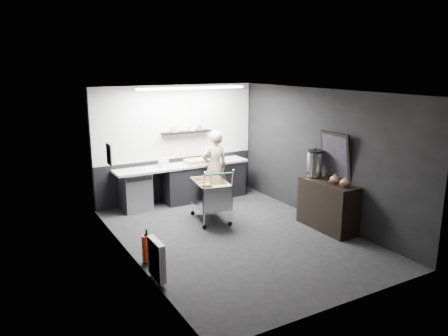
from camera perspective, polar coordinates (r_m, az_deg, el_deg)
floor at (r=8.35m, az=1.68°, el=-8.89°), size 5.50×5.50×0.00m
ceiling at (r=7.73m, az=1.82°, el=9.95°), size 5.50×5.50×0.00m
wall_back at (r=10.33m, az=-6.21°, el=3.24°), size 5.50×0.00×5.50m
wall_front at (r=5.85m, az=15.94°, el=-5.28°), size 5.50×0.00×5.50m
wall_left at (r=7.13m, az=-12.14°, el=-1.68°), size 0.00×5.50×5.50m
wall_right at (r=9.11m, az=12.57°, el=1.60°), size 0.00×5.50×5.50m
kitchen_wall_panel at (r=10.23m, az=-6.24°, el=5.98°), size 3.95×0.02×1.70m
dado_panel at (r=10.49m, az=-6.05°, el=-1.34°), size 3.95×0.02×1.00m
floating_shelf at (r=10.25m, az=-4.93°, el=4.72°), size 1.20×0.22×0.04m
wall_clock at (r=10.82m, az=0.62°, el=8.07°), size 0.20×0.03×0.20m
poster at (r=8.31m, az=-14.81°, el=1.75°), size 0.02×0.30×0.40m
poster_red_band at (r=8.29m, az=-14.80°, el=2.22°), size 0.02×0.22×0.10m
radiator at (r=6.68m, az=-8.80°, el=-11.72°), size 0.10×0.50×0.60m
ceiling_strip at (r=9.36m, az=-4.19°, el=10.37°), size 2.40×0.20×0.04m
prep_counter at (r=10.28m, az=-4.66°, el=-1.87°), size 3.20×0.61×0.90m
person at (r=9.99m, az=-1.22°, el=0.08°), size 0.65×0.45×1.71m
shopping_cart at (r=8.97m, az=-1.80°, el=-3.59°), size 0.78×1.13×1.14m
sideboard at (r=8.77m, az=13.31°, el=-3.94°), size 0.55×1.27×1.91m
fire_extinguisher at (r=7.32m, az=-10.02°, el=-10.15°), size 0.17×0.17×0.55m
cardboard_box at (r=10.20m, az=-3.61°, el=0.88°), size 0.52×0.40×0.10m
pink_tub at (r=9.93m, az=-7.75°, el=0.70°), size 0.19×0.19×0.19m
white_container at (r=9.87m, az=-7.95°, el=0.52°), size 0.20×0.16×0.16m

